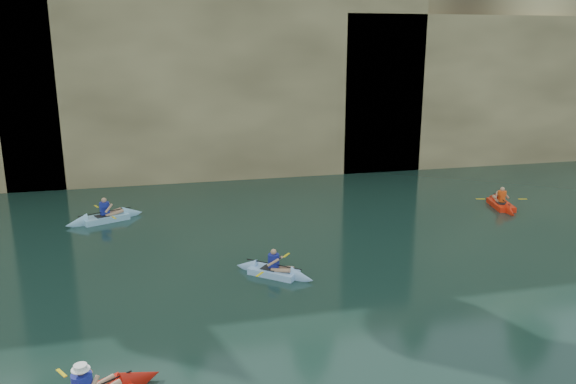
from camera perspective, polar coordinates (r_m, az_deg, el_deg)
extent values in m
cube|color=tan|center=(40.43, -10.75, 12.10)|extent=(70.00, 16.00, 12.00)
cube|color=tan|center=(33.27, -6.45, 11.23)|extent=(24.00, 2.40, 11.40)
cube|color=tan|center=(41.03, 22.93, 9.74)|extent=(26.00, 2.40, 9.84)
cube|color=black|center=(32.89, -16.52, 3.47)|extent=(3.50, 1.00, 3.20)
cube|color=black|center=(34.97, 7.03, 5.69)|extent=(5.00, 1.00, 4.50)
cone|color=red|center=(14.15, -14.77, -17.89)|extent=(1.33, 1.28, 0.87)
sphere|color=tan|center=(13.20, -20.32, -16.60)|extent=(0.23, 0.23, 0.23)
cube|color=yellow|center=(14.32, -22.02, -16.68)|extent=(0.29, 0.40, 0.02)
cylinder|color=white|center=(13.18, -20.33, -16.43)|extent=(0.40, 0.40, 0.11)
cube|color=#95C5F9|center=(19.47, -1.46, -8.09)|extent=(2.24, 2.08, 0.26)
cone|color=#95C5F9|center=(19.01, 1.47, -8.66)|extent=(1.09, 1.08, 0.72)
cone|color=#95C5F9|center=(19.97, -4.24, -7.52)|extent=(1.09, 1.08, 0.72)
cube|color=black|center=(19.50, -1.85, -7.74)|extent=(0.71, 0.70, 0.04)
cube|color=navy|center=(19.32, -1.46, -7.05)|extent=(0.38, 0.37, 0.48)
sphere|color=tan|center=(19.20, -1.47, -6.10)|extent=(0.20, 0.20, 0.20)
cylinder|color=black|center=(19.36, -1.46, -7.35)|extent=(1.63, 1.41, 0.04)
cube|color=yellow|center=(20.15, -0.16, -6.44)|extent=(0.33, 0.37, 0.02)
cube|color=yellow|center=(18.59, -2.88, -8.33)|extent=(0.33, 0.37, 0.02)
cube|color=red|center=(29.25, 20.82, -1.19)|extent=(1.42, 2.75, 0.28)
cone|color=red|center=(30.38, 20.04, -0.55)|extent=(0.97, 1.09, 0.76)
cone|color=red|center=(28.14, 21.66, -1.88)|extent=(0.97, 1.09, 0.76)
cube|color=black|center=(29.09, 20.94, -1.07)|extent=(0.60, 0.65, 0.04)
cube|color=#F45214|center=(29.15, 20.89, -0.43)|extent=(0.30, 0.39, 0.51)
sphere|color=tan|center=(29.07, 20.96, 0.27)|extent=(0.21, 0.21, 0.21)
cylinder|color=black|center=(29.18, 20.87, -0.67)|extent=(0.60, 2.18, 0.04)
cube|color=yellow|center=(28.85, 18.96, -0.67)|extent=(0.43, 0.18, 0.02)
cube|color=yellow|center=(29.55, 22.73, -0.66)|extent=(0.43, 0.18, 0.02)
cube|color=#8CC7EA|center=(26.51, -18.06, -2.52)|extent=(2.84, 1.87, 0.30)
cone|color=#8CC7EA|center=(26.93, -15.50, -2.06)|extent=(1.21, 1.13, 0.81)
cone|color=#8CC7EA|center=(26.14, -20.70, -2.99)|extent=(1.21, 1.13, 0.81)
cube|color=black|center=(26.43, -18.39, -2.33)|extent=(0.71, 0.69, 0.04)
cube|color=navy|center=(26.39, -18.13, -1.62)|extent=(0.43, 0.37, 0.54)
sphere|color=tan|center=(26.28, -18.20, -0.80)|extent=(0.23, 0.23, 0.23)
cylinder|color=black|center=(26.43, -18.11, -1.92)|extent=(2.22, 0.99, 0.04)
cube|color=yellow|center=(27.44, -18.89, -1.39)|extent=(0.24, 0.42, 0.02)
cube|color=yellow|center=(25.42, -17.27, -2.50)|extent=(0.24, 0.42, 0.02)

